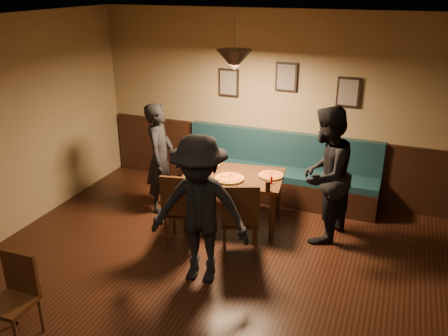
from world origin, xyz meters
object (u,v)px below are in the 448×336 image
(chair_near_right, at_px, (240,217))
(diner_right, at_px, (325,175))
(cafe_chair_far, at_px, (11,302))
(tabasco_bottle, at_px, (271,179))
(diner_front, at_px, (199,211))
(dining_table, at_px, (233,199))
(booth_bench, at_px, (277,169))
(soda_glass, at_px, (268,186))
(diner_left, at_px, (160,158))
(chair_near_left, at_px, (184,208))

(chair_near_right, height_order, diner_right, diner_right)
(chair_near_right, height_order, cafe_chair_far, chair_near_right)
(tabasco_bottle, bearing_deg, diner_front, -109.28)
(dining_table, xyz_separation_m, diner_front, (0.11, -1.37, 0.50))
(booth_bench, bearing_deg, soda_glass, -80.71)
(booth_bench, relative_size, dining_table, 2.25)
(booth_bench, bearing_deg, tabasco_bottle, -79.70)
(diner_left, bearing_deg, chair_near_left, -147.65)
(chair_near_left, relative_size, tabasco_bottle, 8.20)
(diner_right, height_order, diner_front, diner_right)
(booth_bench, height_order, diner_front, diner_front)
(booth_bench, bearing_deg, chair_near_left, -113.87)
(soda_glass, xyz_separation_m, cafe_chair_far, (-1.68, -2.58, -0.35))
(dining_table, distance_m, cafe_chair_far, 3.11)
(dining_table, bearing_deg, cafe_chair_far, -118.94)
(chair_near_right, height_order, soda_glass, chair_near_right)
(soda_glass, bearing_deg, dining_table, 150.52)
(booth_bench, distance_m, chair_near_left, 1.86)
(chair_near_right, bearing_deg, soda_glass, 39.20)
(diner_right, height_order, soda_glass, diner_right)
(dining_table, distance_m, diner_left, 1.21)
(dining_table, relative_size, diner_left, 0.83)
(diner_right, bearing_deg, dining_table, -74.48)
(diner_right, bearing_deg, chair_near_left, -49.34)
(soda_glass, relative_size, tabasco_bottle, 1.09)
(chair_near_left, height_order, cafe_chair_far, chair_near_left)
(diner_front, xyz_separation_m, cafe_chair_far, (-1.22, -1.54, -0.43))
(booth_bench, relative_size, diner_right, 1.69)
(chair_near_left, relative_size, diner_right, 0.57)
(diner_left, distance_m, diner_right, 2.34)
(diner_left, xyz_separation_m, cafe_chair_far, (0.02, -2.92, -0.37))
(soda_glass, bearing_deg, diner_right, 28.76)
(chair_near_left, xyz_separation_m, diner_left, (-0.74, 0.78, 0.29))
(dining_table, distance_m, diner_right, 1.33)
(booth_bench, distance_m, soda_glass, 1.31)
(diner_left, distance_m, cafe_chair_far, 2.94)
(cafe_chair_far, bearing_deg, diner_right, -130.10)
(chair_near_right, relative_size, tabasco_bottle, 8.03)
(diner_front, bearing_deg, chair_near_left, 123.24)
(chair_near_right, bearing_deg, dining_table, 95.18)
(booth_bench, xyz_separation_m, dining_table, (-0.37, -0.94, -0.14))
(dining_table, xyz_separation_m, diner_left, (-1.12, 0.01, 0.44))
(booth_bench, xyz_separation_m, chair_near_right, (-0.02, -1.66, -0.00))
(diner_left, bearing_deg, tabasco_bottle, -104.70)
(chair_near_right, height_order, tabasco_bottle, chair_near_right)
(diner_left, height_order, soda_glass, diner_left)
(dining_table, bearing_deg, tabasco_bottle, -17.49)
(diner_right, bearing_deg, chair_near_right, -34.91)
(diner_right, bearing_deg, diner_front, -24.03)
(dining_table, bearing_deg, diner_front, -93.47)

